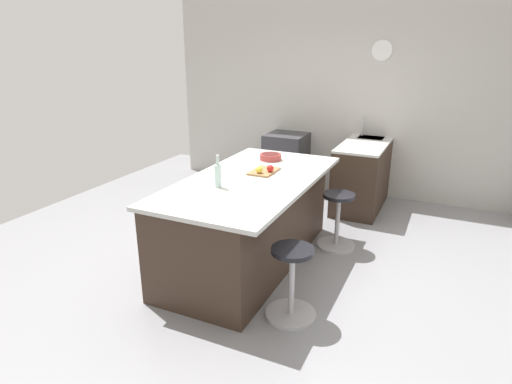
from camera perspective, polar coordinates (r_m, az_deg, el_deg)
name	(u,v)px	position (r m, az deg, el deg)	size (l,w,h in m)	color
ground_plane	(266,261)	(4.75, 1.32, -9.03)	(7.04, 7.04, 0.00)	gray
interior_partition_left	(339,96)	(6.79, 10.89, 12.37)	(0.15, 5.39, 2.94)	beige
sink_cabinet	(366,170)	(6.54, 14.34, 2.85)	(1.81, 0.60, 1.20)	#38281E
oven_range	(286,162)	(6.86, 4.01, 3.99)	(0.60, 0.61, 0.89)	#38383D
kitchen_island	(248,220)	(4.55, -1.11, -3.70)	(2.34, 1.20, 0.94)	#38281E
stool_by_window	(337,222)	(5.02, 10.69, -3.91)	(0.44, 0.44, 0.65)	#B7B7BC
stool_middle	(292,285)	(3.75, 4.72, -12.09)	(0.44, 0.44, 0.65)	#B7B7BC
cutting_board	(264,171)	(4.56, 1.05, 2.75)	(0.36, 0.24, 0.02)	olive
apple_red	(270,168)	(4.50, 1.89, 3.13)	(0.07, 0.07, 0.07)	red
apple_yellow	(259,170)	(4.46, 0.42, 2.96)	(0.07, 0.07, 0.07)	gold
water_bottle	(218,175)	(4.08, -5.05, 2.29)	(0.06, 0.06, 0.31)	silver
fruit_bowl	(271,157)	(5.04, 1.93, 4.69)	(0.25, 0.25, 0.07)	#993833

